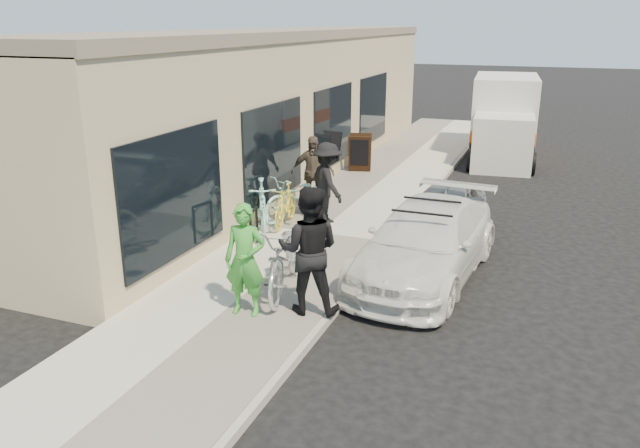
% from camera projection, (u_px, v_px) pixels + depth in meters
% --- Properties ---
extents(ground, '(120.00, 120.00, 0.00)m').
position_uv_depth(ground, '(366.00, 312.00, 10.03)').
color(ground, black).
rests_on(ground, ground).
extents(sidewalk, '(3.00, 34.00, 0.15)m').
position_uv_depth(sidewalk, '(318.00, 236.00, 13.35)').
color(sidewalk, '#BAB6A7').
rests_on(sidewalk, ground).
extents(curb, '(0.12, 34.00, 0.13)m').
position_uv_depth(curb, '(388.00, 245.00, 12.82)').
color(curb, '#A19B93').
rests_on(curb, ground).
extents(storefront, '(3.60, 20.00, 4.22)m').
position_uv_depth(storefront, '(277.00, 104.00, 18.24)').
color(storefront, '#C7B08A').
rests_on(storefront, ground).
extents(bike_rack, '(0.17, 0.55, 0.79)m').
position_uv_depth(bike_rack, '(254.00, 224.00, 12.33)').
color(bike_rack, black).
rests_on(bike_rack, sidewalk).
extents(sandwich_board, '(0.81, 0.82, 1.09)m').
position_uv_depth(sandwich_board, '(360.00, 153.00, 18.60)').
color(sandwich_board, black).
rests_on(sandwich_board, sidewalk).
extents(sedan_white, '(2.26, 4.73, 1.37)m').
position_uv_depth(sedan_white, '(426.00, 242.00, 11.21)').
color(sedan_white, white).
rests_on(sedan_white, ground).
extents(sedan_silver, '(1.65, 3.49, 1.15)m').
position_uv_depth(sedan_silver, '(443.00, 212.00, 13.28)').
color(sedan_silver, '#95959A').
rests_on(sedan_silver, ground).
extents(moving_truck, '(2.53, 5.60, 2.67)m').
position_uv_depth(moving_truck, '(503.00, 122.00, 21.16)').
color(moving_truck, silver).
rests_on(moving_truck, ground).
extents(tandem_bike, '(1.30, 2.41, 1.20)m').
position_uv_depth(tandem_bike, '(286.00, 256.00, 10.32)').
color(tandem_bike, silver).
rests_on(tandem_bike, sidewalk).
extents(woman_rider, '(0.68, 0.49, 1.75)m').
position_uv_depth(woman_rider, '(245.00, 260.00, 9.40)').
color(woman_rider, green).
rests_on(woman_rider, sidewalk).
extents(man_standing, '(1.12, 0.96, 2.00)m').
position_uv_depth(man_standing, '(309.00, 250.00, 9.45)').
color(man_standing, black).
rests_on(man_standing, sidewalk).
extents(cruiser_bike_a, '(1.39, 1.94, 1.15)m').
position_uv_depth(cruiser_bike_a, '(262.00, 208.00, 13.04)').
color(cruiser_bike_a, '#96E0CE').
rests_on(cruiser_bike_a, sidewalk).
extents(cruiser_bike_b, '(1.38, 2.00, 1.00)m').
position_uv_depth(cruiser_bike_b, '(298.00, 196.00, 14.21)').
color(cruiser_bike_b, '#96E0CE').
rests_on(cruiser_bike_b, sidewalk).
extents(cruiser_bike_c, '(0.61, 1.55, 0.91)m').
position_uv_depth(cruiser_bike_c, '(286.00, 205.00, 13.70)').
color(cruiser_bike_c, yellow).
rests_on(cruiser_bike_c, sidewalk).
extents(bystander_a, '(1.30, 1.28, 1.79)m').
position_uv_depth(bystander_a, '(327.00, 183.00, 13.81)').
color(bystander_a, black).
rests_on(bystander_a, sidewalk).
extents(bystander_b, '(1.10, 0.62, 1.77)m').
position_uv_depth(bystander_b, '(313.00, 173.00, 14.74)').
color(bystander_b, '#4F4339').
rests_on(bystander_b, sidewalk).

